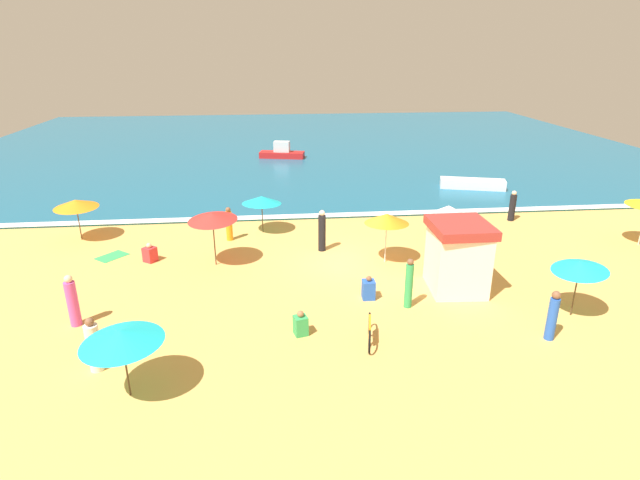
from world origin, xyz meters
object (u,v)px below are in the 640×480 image
at_px(beachgoer_0, 512,207).
at_px(beachgoer_2, 229,224).
at_px(beachgoer_9, 409,284).
at_px(beachgoer_10, 301,325).
at_px(beach_umbrella_3, 76,204).
at_px(beach_umbrella_0, 448,211).
at_px(small_boat_1, 472,184).
at_px(beach_umbrella_5, 580,266).
at_px(beachgoer_3, 368,289).
at_px(beach_umbrella_4, 387,219).
at_px(beachgoer_5, 552,316).
at_px(beachgoer_4, 322,231).
at_px(beach_umbrella_8, 262,200).
at_px(beachgoer_6, 72,302).
at_px(small_boat_0, 282,153).
at_px(beachgoer_1, 150,254).
at_px(beach_umbrella_6, 121,337).
at_px(parked_bicycle, 370,331).
at_px(beach_umbrella_7, 212,217).
at_px(beachgoer_8, 94,346).
at_px(lifeguard_cabana, 458,256).

distance_m(beachgoer_0, beachgoer_2, 14.84).
height_order(beachgoer_9, beachgoer_10, beachgoer_9).
relative_size(beach_umbrella_3, beachgoer_0, 1.34).
bearing_deg(beach_umbrella_0, small_boat_1, 62.20).
distance_m(beach_umbrella_5, beachgoer_3, 7.20).
relative_size(beach_umbrella_4, beachgoer_5, 1.31).
bearing_deg(beachgoer_9, beachgoer_4, 113.72).
height_order(beach_umbrella_8, beachgoer_6, beach_umbrella_8).
bearing_deg(beachgoer_10, beachgoer_6, 169.64).
xyz_separation_m(beachgoer_0, beachgoer_10, (-11.94, -10.38, -0.41)).
bearing_deg(small_boat_0, small_boat_1, -42.29).
xyz_separation_m(beachgoer_1, beachgoer_6, (-1.35, -5.28, 0.51)).
bearing_deg(beach_umbrella_6, beachgoer_0, 37.84).
bearing_deg(small_boat_0, beach_umbrella_5, -71.31).
distance_m(parked_bicycle, beachgoer_9, 2.83).
xyz_separation_m(beach_umbrella_0, beach_umbrella_3, (-17.19, 2.51, 0.11)).
xyz_separation_m(beachgoer_5, beachgoer_10, (-7.87, 1.06, -0.46)).
xyz_separation_m(beachgoer_1, beachgoer_3, (8.74, -4.37, 0.03)).
distance_m(beach_umbrella_4, beach_umbrella_7, 7.26).
relative_size(beach_umbrella_4, beach_umbrella_5, 0.98).
bearing_deg(beachgoer_5, small_boat_0, 104.95).
distance_m(beach_umbrella_6, beachgoer_3, 8.97).
bearing_deg(beachgoer_10, beachgoer_3, 40.49).
bearing_deg(beachgoer_10, beachgoer_8, -167.50).
bearing_deg(beachgoer_2, beach_umbrella_8, 30.02).
xyz_separation_m(beach_umbrella_4, small_boat_0, (-3.75, 21.85, -1.45)).
distance_m(beach_umbrella_5, beachgoer_10, 9.55).
distance_m(beach_umbrella_3, beach_umbrella_4, 14.55).
bearing_deg(beachgoer_8, beachgoer_4, 48.81).
bearing_deg(beachgoer_10, lifeguard_cabana, 24.09).
relative_size(beach_umbrella_0, small_boat_1, 0.51).
distance_m(small_boat_0, small_boat_1, 16.14).
height_order(lifeguard_cabana, beachgoer_10, lifeguard_cabana).
bearing_deg(small_boat_1, beachgoer_2, -153.09).
relative_size(lifeguard_cabana, beachgoer_5, 1.59).
bearing_deg(beachgoer_3, beachgoer_6, -174.88).
bearing_deg(beach_umbrella_3, beachgoer_2, -6.06).
bearing_deg(beachgoer_9, beach_umbrella_0, 59.68).
height_order(beach_umbrella_6, small_boat_1, beach_umbrella_6).
relative_size(beach_umbrella_4, parked_bicycle, 1.23).
relative_size(beachgoer_6, beachgoer_10, 2.13).
relative_size(beachgoer_4, small_boat_0, 0.51).
xyz_separation_m(beachgoer_5, beachgoer_6, (-15.31, 2.42, 0.04)).
bearing_deg(beachgoer_1, beach_umbrella_3, 141.74).
xyz_separation_m(beach_umbrella_8, beachgoer_1, (-4.84, -3.19, -1.34)).
xyz_separation_m(lifeguard_cabana, beach_umbrella_6, (-10.87, -5.32, 0.43)).
relative_size(beachgoer_3, small_boat_0, 0.24).
bearing_deg(beachgoer_0, beachgoer_3, -138.85).
xyz_separation_m(beach_umbrella_0, beachgoer_3, (-4.60, -4.90, -1.32)).
height_order(beach_umbrella_3, beachgoer_2, beach_umbrella_3).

